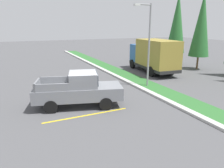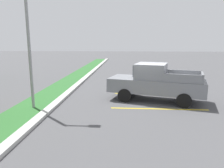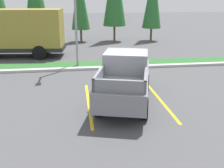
# 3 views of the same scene
# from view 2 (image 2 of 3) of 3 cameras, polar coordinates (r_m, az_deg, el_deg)

# --- Properties ---
(ground_plane) EXTENTS (120.00, 120.00, 0.00)m
(ground_plane) POSITION_cam_2_polar(r_m,az_deg,el_deg) (12.35, 9.77, -4.38)
(ground_plane) COLOR #4C4C4F
(parking_line_near) EXTENTS (0.12, 4.80, 0.01)m
(parking_line_near) POSITION_cam_2_polar(r_m,az_deg,el_deg) (10.96, 12.48, -6.49)
(parking_line_near) COLOR yellow
(parking_line_near) RESTS_ON ground
(parking_line_far) EXTENTS (0.12, 4.80, 0.01)m
(parking_line_far) POSITION_cam_2_polar(r_m,az_deg,el_deg) (13.92, 10.66, -2.61)
(parking_line_far) COLOR yellow
(parking_line_far) RESTS_ON ground
(curb_strip) EXTENTS (56.00, 0.40, 0.15)m
(curb_strip) POSITION_cam_2_polar(r_m,az_deg,el_deg) (12.83, -13.08, -3.58)
(curb_strip) COLOR #B2B2AD
(curb_strip) RESTS_ON ground
(grass_median) EXTENTS (56.00, 1.80, 0.06)m
(grass_median) POSITION_cam_2_polar(r_m,az_deg,el_deg) (13.20, -17.64, -3.60)
(grass_median) COLOR #2D662D
(grass_median) RESTS_ON ground
(pickup_truck_main) EXTENTS (3.25, 5.54, 2.10)m
(pickup_truck_main) POSITION_cam_2_polar(r_m,az_deg,el_deg) (12.21, 11.42, 0.39)
(pickup_truck_main) COLOR black
(pickup_truck_main) RESTS_ON ground
(street_light) EXTENTS (0.24, 1.49, 6.34)m
(street_light) POSITION_cam_2_polar(r_m,az_deg,el_deg) (10.94, -20.65, 12.72)
(street_light) COLOR gray
(street_light) RESTS_ON ground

